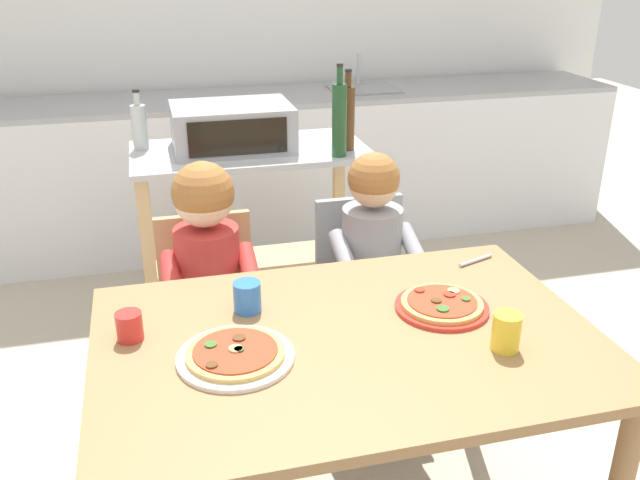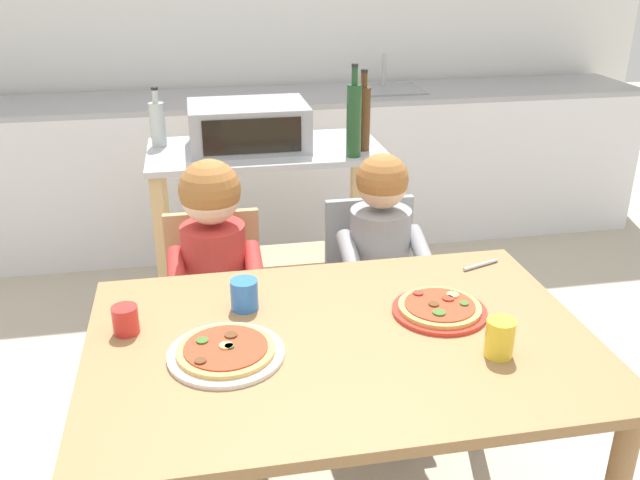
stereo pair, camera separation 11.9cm
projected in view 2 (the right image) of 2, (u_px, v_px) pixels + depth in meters
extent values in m
plane|color=#B7AD99|center=(286.00, 352.00, 3.12)|extent=(11.27, 11.27, 0.00)
cube|color=white|center=(241.00, 7.00, 4.16)|extent=(5.27, 0.12, 2.70)
cube|color=silver|center=(253.00, 172.00, 4.16)|extent=(4.74, 0.60, 0.86)
cube|color=#9E9EA3|center=(251.00, 98.00, 3.98)|extent=(4.74, 0.60, 0.03)
cube|color=gray|center=(389.00, 91.00, 4.11)|extent=(0.40, 0.33, 0.02)
cylinder|color=#B7BABF|center=(384.00, 70.00, 4.18)|extent=(0.02, 0.02, 0.20)
cube|color=#B7BABF|center=(266.00, 151.00, 2.98)|extent=(1.01, 0.53, 0.02)
cube|color=tan|center=(269.00, 268.00, 3.21)|extent=(0.93, 0.49, 0.02)
cube|color=tan|center=(165.00, 274.00, 2.88)|extent=(0.05, 0.05, 0.87)
cube|color=tan|center=(379.00, 257.00, 3.04)|extent=(0.05, 0.05, 0.87)
cube|color=tan|center=(166.00, 233.00, 3.28)|extent=(0.05, 0.05, 0.87)
cube|color=tan|center=(356.00, 220.00, 3.44)|extent=(0.05, 0.05, 0.87)
cube|color=#999BA0|center=(248.00, 126.00, 2.95)|extent=(0.50, 0.36, 0.19)
cube|color=black|center=(252.00, 136.00, 2.79)|extent=(0.40, 0.01, 0.14)
cylinder|color=black|center=(295.00, 148.00, 2.84)|extent=(0.02, 0.01, 0.02)
cylinder|color=#4C2D14|center=(363.00, 119.00, 2.89)|extent=(0.06, 0.06, 0.27)
cylinder|color=#4C2D14|center=(364.00, 80.00, 2.83)|extent=(0.03, 0.03, 0.06)
cylinder|color=black|center=(364.00, 71.00, 2.81)|extent=(0.03, 0.03, 0.01)
cylinder|color=#1E4723|center=(354.00, 121.00, 2.80)|extent=(0.06, 0.06, 0.30)
cylinder|color=#1E4723|center=(355.00, 76.00, 2.73)|extent=(0.02, 0.02, 0.07)
cylinder|color=black|center=(355.00, 65.00, 2.71)|extent=(0.03, 0.03, 0.01)
cylinder|color=#ADB7B2|center=(158.00, 125.00, 2.97)|extent=(0.07, 0.07, 0.19)
cylinder|color=#ADB7B2|center=(155.00, 96.00, 2.92)|extent=(0.03, 0.03, 0.05)
cylinder|color=black|center=(154.00, 89.00, 2.91)|extent=(0.03, 0.03, 0.01)
cube|color=olive|center=(341.00, 342.00, 1.81)|extent=(1.32, 0.89, 0.03)
cylinder|color=olive|center=(132.00, 399.00, 2.21)|extent=(0.06, 0.06, 0.73)
cylinder|color=olive|center=(483.00, 360.00, 2.41)|extent=(0.06, 0.06, 0.73)
cube|color=tan|center=(219.00, 326.00, 2.48)|extent=(0.36, 0.36, 0.04)
cube|color=tan|center=(214.00, 260.00, 2.55)|extent=(0.34, 0.03, 0.38)
cylinder|color=tan|center=(267.00, 396.00, 2.46)|extent=(0.03, 0.03, 0.42)
cylinder|color=tan|center=(182.00, 406.00, 2.40)|extent=(0.03, 0.03, 0.42)
cylinder|color=tan|center=(258.00, 351.00, 2.73)|extent=(0.03, 0.03, 0.42)
cylinder|color=tan|center=(181.00, 359.00, 2.67)|extent=(0.03, 0.03, 0.42)
cube|color=gray|center=(377.00, 307.00, 2.61)|extent=(0.36, 0.36, 0.04)
cube|color=gray|center=(368.00, 244.00, 2.68)|extent=(0.34, 0.03, 0.38)
cylinder|color=gray|center=(424.00, 373.00, 2.59)|extent=(0.03, 0.03, 0.42)
cylinder|color=gray|center=(347.00, 382.00, 2.53)|extent=(0.03, 0.03, 0.42)
cylinder|color=gray|center=(401.00, 333.00, 2.86)|extent=(0.03, 0.03, 0.42)
cylinder|color=gray|center=(331.00, 340.00, 2.80)|extent=(0.03, 0.03, 0.42)
cube|color=#424C6B|center=(241.00, 334.00, 2.35)|extent=(0.10, 0.30, 0.10)
cylinder|color=#424C6B|center=(247.00, 415.00, 2.33)|extent=(0.08, 0.08, 0.44)
cube|color=#424C6B|center=(200.00, 338.00, 2.32)|extent=(0.10, 0.30, 0.10)
cylinder|color=#424C6B|center=(206.00, 420.00, 2.30)|extent=(0.08, 0.08, 0.44)
cylinder|color=#BC332D|center=(255.00, 272.00, 2.31)|extent=(0.06, 0.26, 0.15)
cylinder|color=#BC332D|center=(176.00, 279.00, 2.26)|extent=(0.06, 0.26, 0.15)
cylinder|color=#BC332D|center=(215.00, 272.00, 2.39)|extent=(0.22, 0.22, 0.35)
sphere|color=beige|center=(210.00, 195.00, 2.28)|extent=(0.20, 0.20, 0.20)
sphere|color=#9E6633|center=(210.00, 190.00, 2.27)|extent=(0.21, 0.21, 0.21)
cube|color=#424C6B|center=(407.00, 314.00, 2.48)|extent=(0.10, 0.30, 0.10)
cylinder|color=#424C6B|center=(414.00, 390.00, 2.46)|extent=(0.08, 0.08, 0.44)
cube|color=#424C6B|center=(369.00, 317.00, 2.45)|extent=(0.10, 0.30, 0.10)
cylinder|color=#424C6B|center=(376.00, 394.00, 2.43)|extent=(0.08, 0.08, 0.44)
cylinder|color=gray|center=(423.00, 255.00, 2.44)|extent=(0.06, 0.26, 0.15)
cylinder|color=gray|center=(351.00, 260.00, 2.39)|extent=(0.06, 0.26, 0.15)
cylinder|color=gray|center=(379.00, 255.00, 2.52)|extent=(0.22, 0.22, 0.35)
sphere|color=beige|center=(382.00, 184.00, 2.41)|extent=(0.18, 0.18, 0.18)
sphere|color=#9E6633|center=(382.00, 180.00, 2.40)|extent=(0.19, 0.19, 0.19)
cylinder|color=white|center=(226.00, 354.00, 1.72)|extent=(0.29, 0.29, 0.01)
cylinder|color=tan|center=(226.00, 350.00, 1.71)|extent=(0.25, 0.25, 0.01)
cylinder|color=#B23D23|center=(226.00, 347.00, 1.71)|extent=(0.21, 0.21, 0.00)
cylinder|color=#DBC666|center=(226.00, 346.00, 1.71)|extent=(0.03, 0.03, 0.01)
cylinder|color=#563319|center=(231.00, 335.00, 1.75)|extent=(0.03, 0.03, 0.01)
cylinder|color=#563319|center=(200.00, 361.00, 1.65)|extent=(0.03, 0.03, 0.01)
cylinder|color=#386628|center=(229.00, 346.00, 1.71)|extent=(0.02, 0.02, 0.01)
cylinder|color=#386628|center=(202.00, 341.00, 1.73)|extent=(0.03, 0.03, 0.01)
cylinder|color=red|center=(439.00, 311.00, 1.92)|extent=(0.26, 0.26, 0.01)
cylinder|color=tan|center=(440.00, 307.00, 1.91)|extent=(0.23, 0.23, 0.01)
cylinder|color=#B23D23|center=(440.00, 305.00, 1.91)|extent=(0.20, 0.20, 0.00)
cylinder|color=#563319|center=(434.00, 304.00, 1.90)|extent=(0.03, 0.03, 0.01)
cylinder|color=maroon|center=(448.00, 299.00, 1.93)|extent=(0.03, 0.03, 0.01)
cylinder|color=maroon|center=(418.00, 293.00, 1.96)|extent=(0.03, 0.03, 0.01)
cylinder|color=#386628|center=(464.00, 304.00, 1.91)|extent=(0.03, 0.03, 0.01)
cylinder|color=#386628|center=(439.00, 313.00, 1.86)|extent=(0.04, 0.04, 0.01)
cylinder|color=#DBC666|center=(453.00, 295.00, 1.95)|extent=(0.03, 0.03, 0.01)
cylinder|color=yellow|center=(500.00, 338.00, 1.70)|extent=(0.07, 0.07, 0.10)
cylinder|color=red|center=(126.00, 320.00, 1.81)|extent=(0.07, 0.07, 0.08)
cylinder|color=blue|center=(244.00, 294.00, 1.93)|extent=(0.08, 0.08, 0.09)
cylinder|color=#B7BABF|center=(481.00, 265.00, 2.19)|extent=(0.14, 0.06, 0.01)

